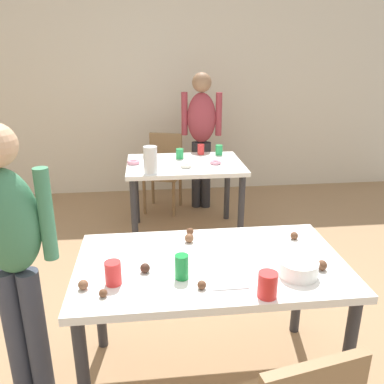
{
  "coord_description": "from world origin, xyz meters",
  "views": [
    {
      "loc": [
        -0.23,
        -1.93,
        1.79
      ],
      "look_at": [
        0.04,
        0.52,
        0.9
      ],
      "focal_mm": 37.52,
      "sensor_mm": 36.0,
      "label": 1
    }
  ],
  "objects_px": {
    "dining_table_near": "(210,277)",
    "chair_far_table": "(164,167)",
    "person_adult_far": "(201,129)",
    "mixing_bowl": "(298,268)",
    "soda_can": "(182,267)",
    "dining_table_far": "(185,173)",
    "person_girl_near": "(11,247)",
    "pitcher_far": "(150,160)"
  },
  "relations": [
    {
      "from": "chair_far_table",
      "to": "mixing_bowl",
      "type": "bearing_deg",
      "value": -79.55
    },
    {
      "from": "person_adult_far",
      "to": "soda_can",
      "type": "xyz_separation_m",
      "value": [
        -0.47,
        -2.77,
        -0.12
      ]
    },
    {
      "from": "mixing_bowl",
      "to": "pitcher_far",
      "type": "distance_m",
      "value": 1.89
    },
    {
      "from": "person_adult_far",
      "to": "mixing_bowl",
      "type": "relative_size",
      "value": 8.2
    },
    {
      "from": "dining_table_far",
      "to": "pitcher_far",
      "type": "xyz_separation_m",
      "value": [
        -0.33,
        -0.32,
        0.23
      ]
    },
    {
      "from": "person_girl_near",
      "to": "soda_can",
      "type": "height_order",
      "value": "person_girl_near"
    },
    {
      "from": "dining_table_far",
      "to": "mixing_bowl",
      "type": "distance_m",
      "value": 2.11
    },
    {
      "from": "person_adult_far",
      "to": "soda_can",
      "type": "relative_size",
      "value": 12.68
    },
    {
      "from": "chair_far_table",
      "to": "soda_can",
      "type": "distance_m",
      "value": 2.81
    },
    {
      "from": "dining_table_far",
      "to": "chair_far_table",
      "type": "xyz_separation_m",
      "value": [
        -0.17,
        0.75,
        -0.15
      ]
    },
    {
      "from": "person_adult_far",
      "to": "dining_table_near",
      "type": "bearing_deg",
      "value": -96.62
    },
    {
      "from": "dining_table_near",
      "to": "chair_far_table",
      "type": "xyz_separation_m",
      "value": [
        -0.12,
        2.65,
        -0.16
      ]
    },
    {
      "from": "mixing_bowl",
      "to": "person_girl_near",
      "type": "bearing_deg",
      "value": 172.36
    },
    {
      "from": "dining_table_near",
      "to": "person_adult_far",
      "type": "distance_m",
      "value": 2.66
    },
    {
      "from": "pitcher_far",
      "to": "soda_can",
      "type": "bearing_deg",
      "value": -86.02
    },
    {
      "from": "person_adult_far",
      "to": "dining_table_far",
      "type": "bearing_deg",
      "value": -109.62
    },
    {
      "from": "chair_far_table",
      "to": "mixing_bowl",
      "type": "xyz_separation_m",
      "value": [
        0.52,
        -2.83,
        0.29
      ]
    },
    {
      "from": "soda_can",
      "to": "person_adult_far",
      "type": "bearing_deg",
      "value": 80.41
    },
    {
      "from": "person_girl_near",
      "to": "pitcher_far",
      "type": "xyz_separation_m",
      "value": [
        0.69,
        1.58,
        -0.02
      ]
    },
    {
      "from": "chair_far_table",
      "to": "pitcher_far",
      "type": "height_order",
      "value": "pitcher_far"
    },
    {
      "from": "dining_table_near",
      "to": "mixing_bowl",
      "type": "relative_size",
      "value": 7.32
    },
    {
      "from": "person_adult_far",
      "to": "pitcher_far",
      "type": "xyz_separation_m",
      "value": [
        -0.59,
        -1.04,
        -0.06
      ]
    },
    {
      "from": "dining_table_far",
      "to": "soda_can",
      "type": "height_order",
      "value": "soda_can"
    },
    {
      "from": "dining_table_far",
      "to": "chair_far_table",
      "type": "height_order",
      "value": "chair_far_table"
    },
    {
      "from": "mixing_bowl",
      "to": "pitcher_far",
      "type": "relative_size",
      "value": 0.78
    },
    {
      "from": "person_adult_far",
      "to": "pitcher_far",
      "type": "bearing_deg",
      "value": -119.41
    },
    {
      "from": "dining_table_near",
      "to": "chair_far_table",
      "type": "distance_m",
      "value": 2.66
    },
    {
      "from": "dining_table_near",
      "to": "mixing_bowl",
      "type": "height_order",
      "value": "mixing_bowl"
    },
    {
      "from": "dining_table_far",
      "to": "pitcher_far",
      "type": "height_order",
      "value": "pitcher_far"
    },
    {
      "from": "person_girl_near",
      "to": "mixing_bowl",
      "type": "bearing_deg",
      "value": -7.64
    },
    {
      "from": "chair_far_table",
      "to": "soda_can",
      "type": "height_order",
      "value": "soda_can"
    },
    {
      "from": "dining_table_near",
      "to": "chair_far_table",
      "type": "relative_size",
      "value": 1.59
    },
    {
      "from": "dining_table_near",
      "to": "mixing_bowl",
      "type": "xyz_separation_m",
      "value": [
        0.4,
        -0.18,
        0.13
      ]
    },
    {
      "from": "dining_table_near",
      "to": "pitcher_far",
      "type": "xyz_separation_m",
      "value": [
        -0.28,
        1.58,
        0.21
      ]
    },
    {
      "from": "person_adult_far",
      "to": "person_girl_near",
      "type": "bearing_deg",
      "value": -115.94
    },
    {
      "from": "person_adult_far",
      "to": "pitcher_far",
      "type": "relative_size",
      "value": 6.38
    },
    {
      "from": "dining_table_far",
      "to": "mixing_bowl",
      "type": "relative_size",
      "value": 5.85
    },
    {
      "from": "dining_table_far",
      "to": "soda_can",
      "type": "distance_m",
      "value": 2.06
    },
    {
      "from": "soda_can",
      "to": "pitcher_far",
      "type": "relative_size",
      "value": 0.5
    },
    {
      "from": "mixing_bowl",
      "to": "soda_can",
      "type": "height_order",
      "value": "soda_can"
    },
    {
      "from": "soda_can",
      "to": "pitcher_far",
      "type": "xyz_separation_m",
      "value": [
        -0.12,
        1.72,
        0.06
      ]
    },
    {
      "from": "dining_table_far",
      "to": "person_adult_far",
      "type": "height_order",
      "value": "person_adult_far"
    }
  ]
}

